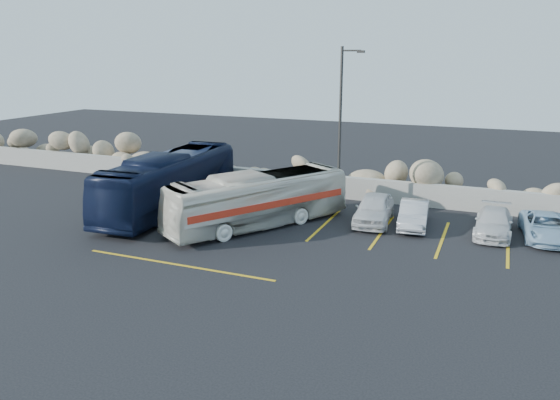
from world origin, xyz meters
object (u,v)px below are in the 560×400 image
at_px(car_b, 414,214).
at_px(car_d, 545,227).
at_px(vintage_bus, 258,200).
at_px(car_a, 374,209).
at_px(car_c, 494,223).
at_px(tour_coach, 170,182).
at_px(lamppost, 341,126).

bearing_deg(car_b, car_d, -1.57).
relative_size(vintage_bus, car_a, 2.26).
xyz_separation_m(car_a, car_d, (7.28, 0.48, -0.14)).
relative_size(car_a, car_b, 1.12).
bearing_deg(car_d, car_b, 178.54).
distance_m(car_a, car_b, 1.82).
height_order(car_b, car_c, car_b).
height_order(tour_coach, car_d, tour_coach).
bearing_deg(vintage_bus, lamppost, 86.57).
relative_size(car_b, car_c, 0.94).
bearing_deg(tour_coach, vintage_bus, -11.90).
relative_size(car_a, car_c, 1.06).
distance_m(lamppost, car_a, 4.37).
height_order(lamppost, car_d, lamppost).
xyz_separation_m(lamppost, vintage_bus, (-2.71, -3.82, -3.05)).
distance_m(car_c, car_d, 2.07).
distance_m(vintage_bus, car_c, 10.42).
height_order(car_b, car_d, car_b).
bearing_deg(car_d, tour_coach, -178.38).
xyz_separation_m(vintage_bus, tour_coach, (-5.25, 0.82, 0.20)).
bearing_deg(lamppost, car_d, -4.98).
xyz_separation_m(lamppost, car_c, (7.30, -1.02, -3.75)).
height_order(car_a, car_b, car_a).
distance_m(car_b, car_d, 5.49).
bearing_deg(vintage_bus, car_d, 45.94).
bearing_deg(tour_coach, car_a, 6.61).
distance_m(car_a, car_c, 5.24).
distance_m(tour_coach, car_c, 15.42).
bearing_deg(car_c, car_d, 6.70).
height_order(vintage_bus, car_b, vintage_bus).
bearing_deg(tour_coach, car_c, 4.37).
bearing_deg(car_b, car_c, -2.55).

